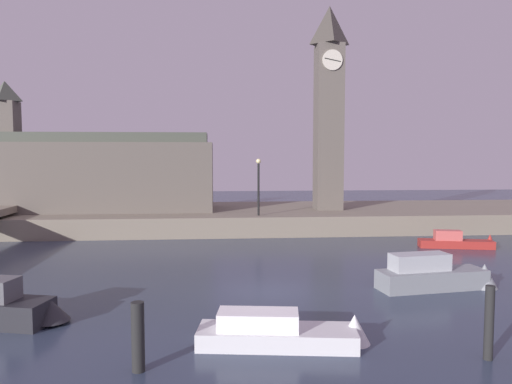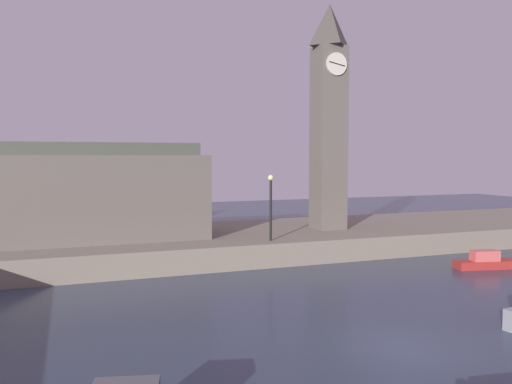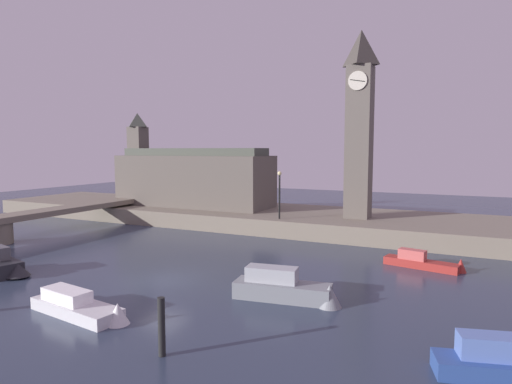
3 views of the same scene
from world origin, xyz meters
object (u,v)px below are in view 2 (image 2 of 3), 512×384
at_px(parliament_hall, 63,192).
at_px(streetlamp, 271,200).
at_px(boat_dinghy_red, 497,262).
at_px(clock_tower, 329,114).

bearing_deg(parliament_hall, streetlamp, -20.43).
relative_size(parliament_hall, streetlamp, 4.11).
bearing_deg(boat_dinghy_red, streetlamp, 155.35).
height_order(clock_tower, streetlamp, clock_tower).
height_order(parliament_hall, streetlamp, parliament_hall).
xyz_separation_m(clock_tower, boat_dinghy_red, (6.71, -9.58, -9.61)).
bearing_deg(boat_dinghy_red, parliament_hall, 157.40).
bearing_deg(streetlamp, parliament_hall, 159.57).
height_order(clock_tower, parliament_hall, clock_tower).
relative_size(clock_tower, streetlamp, 3.90).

